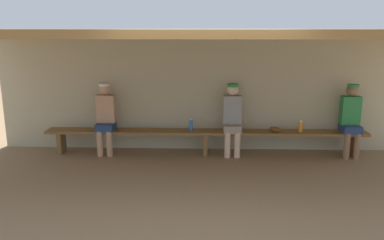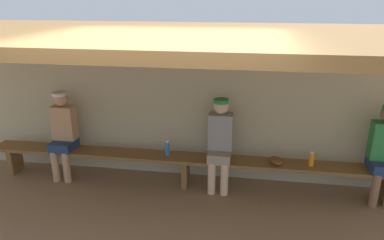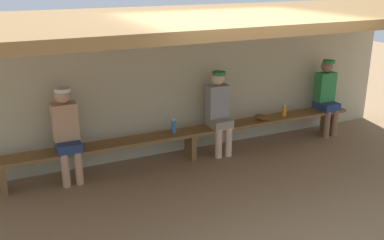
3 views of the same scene
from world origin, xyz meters
TOP-DOWN VIEW (x-y plane):
  - ground_plane at (0.00, 0.00)m, footprint 24.00×24.00m
  - back_wall at (0.00, 2.00)m, footprint 8.00×0.20m
  - dugout_roof at (0.00, 0.70)m, footprint 8.00×2.80m
  - bench at (0.00, 1.55)m, footprint 6.00×0.36m
  - player_near_post at (2.67, 1.55)m, footprint 0.34×0.42m
  - player_in_red at (-1.87, 1.55)m, footprint 0.34×0.42m
  - player_in_blue at (0.50, 1.55)m, footprint 0.34×0.42m
  - water_bottle_green at (1.76, 1.54)m, footprint 0.08×0.08m
  - water_bottle_orange at (-0.27, 1.57)m, footprint 0.07×0.07m
  - baseball_glove_worn at (1.29, 1.53)m, footprint 0.26×0.29m

SIDE VIEW (x-z plane):
  - ground_plane at x=0.00m, z-range 0.00..0.00m
  - bench at x=0.00m, z-range 0.16..0.62m
  - baseball_glove_worn at x=1.29m, z-range 0.46..0.55m
  - water_bottle_green at x=1.76m, z-range 0.45..0.66m
  - water_bottle_orange at x=-0.27m, z-range 0.45..0.68m
  - player_near_post at x=2.67m, z-range 0.07..1.42m
  - player_in_red at x=-1.87m, z-range 0.07..1.42m
  - player_in_blue at x=0.50m, z-range 0.07..1.42m
  - back_wall at x=0.00m, z-range 0.00..2.20m
  - dugout_roof at x=0.00m, z-range 2.20..2.32m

